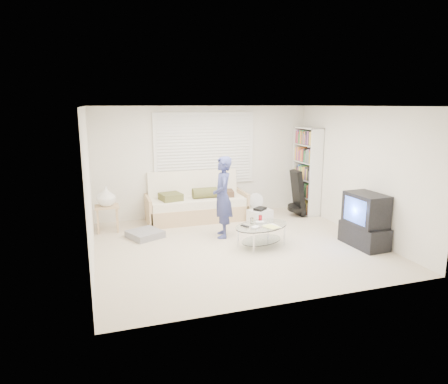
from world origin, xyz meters
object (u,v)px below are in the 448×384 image
object	(u,v)px
tv_unit	(365,221)
coffee_table	(261,229)
futon_sofa	(196,204)
bookshelf	(307,171)

from	to	relation	value
tv_unit	coffee_table	bearing A→B (deg)	163.29
futon_sofa	bookshelf	bearing A→B (deg)	-4.49
tv_unit	futon_sofa	bearing A→B (deg)	133.88
bookshelf	coffee_table	bearing A→B (deg)	-136.15
futon_sofa	bookshelf	xyz separation A→B (m)	(2.62, -0.21, 0.65)
bookshelf	tv_unit	bearing A→B (deg)	-93.00
futon_sofa	tv_unit	world-z (taller)	futon_sofa
futon_sofa	coffee_table	xyz separation A→B (m)	(0.70, -2.05, -0.03)
bookshelf	coffee_table	distance (m)	2.75
tv_unit	coffee_table	size ratio (longest dim) A/B	0.78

